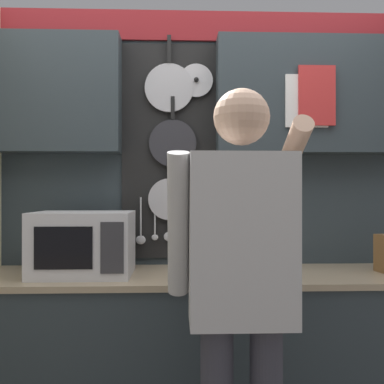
{
  "coord_description": "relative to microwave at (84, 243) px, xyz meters",
  "views": [
    {
      "loc": [
        -0.14,
        -2.2,
        1.3
      ],
      "look_at": [
        -0.06,
        0.18,
        1.31
      ],
      "focal_mm": 40.0,
      "sensor_mm": 36.0,
      "label": 1
    }
  ],
  "objects": [
    {
      "name": "base_cabinet_counter",
      "position": [
        0.61,
        0.02,
        -0.61
      ],
      "size": [
        2.28,
        0.59,
        0.89
      ],
      "color": "#2D383D",
      "rests_on": "ground_plane"
    },
    {
      "name": "back_wall_unit",
      "position": [
        0.63,
        0.28,
        0.42
      ],
      "size": [
        2.85,
        0.23,
        2.36
      ],
      "color": "#2D383D",
      "rests_on": "ground_plane"
    },
    {
      "name": "microwave",
      "position": [
        0.0,
        0.0,
        0.0
      ],
      "size": [
        0.49,
        0.36,
        0.32
      ],
      "color": "silver",
      "rests_on": "base_cabinet_counter"
    },
    {
      "name": "utensil_crock",
      "position": [
        0.73,
        0.0,
        -0.08
      ],
      "size": [
        0.1,
        0.1,
        0.32
      ],
      "color": "white",
      "rests_on": "base_cabinet_counter"
    },
    {
      "name": "person",
      "position": [
        0.71,
        -0.61,
        -0.05
      ],
      "size": [
        0.54,
        0.61,
        1.68
      ],
      "color": "#383842",
      "rests_on": "ground_plane"
    }
  ]
}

